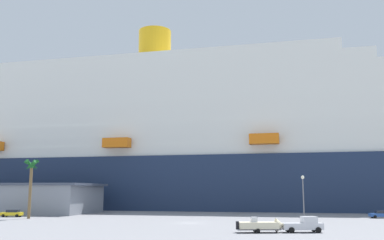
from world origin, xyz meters
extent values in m
plane|color=gray|center=(0.00, 30.00, 0.00)|extent=(600.00, 600.00, 0.00)
cube|color=#1E2D4C|center=(16.61, 56.08, 7.92)|extent=(249.01, 55.89, 15.85)
cube|color=white|center=(16.61, 56.08, 17.47)|extent=(219.25, 50.39, 3.24)
cube|color=white|center=(11.69, 56.60, 20.71)|extent=(211.19, 49.10, 3.24)
cube|color=white|center=(6.77, 57.11, 23.96)|extent=(201.32, 47.91, 3.24)
cube|color=white|center=(1.86, 57.63, 27.20)|extent=(188.14, 45.81, 3.24)
cube|color=white|center=(-3.06, 58.14, 30.45)|extent=(177.96, 44.54, 3.24)
cube|color=white|center=(-7.98, 58.66, 33.69)|extent=(169.59, 42.97, 3.24)
cube|color=white|center=(-12.89, 59.17, 36.94)|extent=(162.09, 42.04, 3.24)
cube|color=white|center=(-17.81, 59.69, 40.18)|extent=(152.67, 40.80, 3.24)
cube|color=white|center=(-22.73, 60.20, 43.43)|extent=(142.63, 39.50, 3.24)
cube|color=white|center=(-27.65, 60.72, 46.67)|extent=(134.73, 38.20, 3.24)
cylinder|color=yellow|center=(-20.27, 59.94, 53.92)|extent=(11.99, 11.99, 11.25)
cube|color=orange|center=(-28.06, 44.92, 19.74)|extent=(8.29, 4.02, 2.80)
cube|color=orange|center=(14.97, 40.41, 19.74)|extent=(8.29, 4.02, 2.80)
cube|color=silver|center=(18.03, -15.91, 0.85)|extent=(5.87, 2.96, 0.90)
cube|color=silver|center=(19.03, -15.74, 1.75)|extent=(2.31, 2.17, 0.90)
cube|color=#26333F|center=(19.69, -15.62, 1.66)|extent=(0.40, 1.67, 0.63)
cylinder|color=black|center=(19.79, -14.58, 0.40)|extent=(0.84, 0.42, 0.80)
cylinder|color=black|center=(20.14, -16.55, 0.40)|extent=(0.84, 0.42, 0.80)
cylinder|color=black|center=(16.09, -15.25, 0.40)|extent=(0.84, 0.42, 0.80)
cylinder|color=black|center=(16.45, -17.22, 0.40)|extent=(0.84, 0.42, 0.80)
cube|color=#595960|center=(11.90, -17.02, 0.47)|extent=(6.26, 3.01, 0.16)
cube|color=#595960|center=(15.39, -16.39, 0.47)|extent=(1.95, 0.47, 0.10)
cylinder|color=black|center=(11.43, -15.99, 0.32)|extent=(0.67, 0.33, 0.64)
cylinder|color=black|center=(11.82, -18.15, 0.32)|extent=(0.67, 0.33, 0.64)
cube|color=beige|center=(11.90, -17.02, 1.00)|extent=(5.76, 3.13, 0.90)
cone|color=beige|center=(14.98, -16.47, 1.00)|extent=(1.53, 2.16, 1.98)
cube|color=silver|center=(11.36, -17.12, 1.80)|extent=(0.96, 1.13, 0.70)
cube|color=black|center=(9.02, -17.54, 1.00)|extent=(0.44, 0.56, 1.10)
cylinder|color=brown|center=(-35.10, 7.82, 5.49)|extent=(0.63, 0.63, 10.99)
cone|color=#195923|center=(-34.70, 7.84, 11.09)|extent=(0.84, 3.06, 2.29)
cone|color=#195923|center=(-34.96, 8.20, 11.09)|extent=(3.22, 1.71, 1.90)
cone|color=#195923|center=(-35.36, 8.13, 11.09)|extent=(2.75, 2.50, 2.32)
cone|color=#195923|center=(-35.49, 7.85, 11.09)|extent=(0.87, 2.93, 2.52)
cone|color=#195923|center=(-35.23, 7.45, 11.09)|extent=(3.12, 1.69, 2.22)
cone|color=#195923|center=(-34.84, 7.51, 11.09)|extent=(2.65, 2.35, 2.59)
sphere|color=#195923|center=(-35.10, 7.82, 10.99)|extent=(1.10, 1.10, 1.10)
cylinder|color=slate|center=(19.65, -4.74, 3.87)|extent=(0.20, 0.20, 7.75)
sphere|color=#F9F2CC|center=(19.65, -4.74, 8.00)|extent=(0.56, 0.56, 0.56)
cube|color=yellow|center=(-41.79, 12.97, 0.68)|extent=(4.77, 2.45, 0.70)
cube|color=#1E232D|center=(-41.57, 13.00, 1.31)|extent=(2.75, 2.00, 0.55)
cylinder|color=black|center=(-43.16, 11.85, 0.33)|extent=(0.68, 0.31, 0.66)
cylinder|color=black|center=(-43.41, 13.68, 0.33)|extent=(0.68, 0.31, 0.66)
cylinder|color=black|center=(-40.18, 12.26, 0.33)|extent=(0.68, 0.31, 0.66)
cylinder|color=black|center=(-40.43, 14.09, 0.33)|extent=(0.68, 0.31, 0.66)
cube|color=#264C99|center=(38.32, 19.03, 0.68)|extent=(4.81, 2.16, 0.70)
cube|color=#1E232D|center=(38.56, 19.05, 1.31)|extent=(2.74, 1.81, 0.55)
cylinder|color=black|center=(36.86, 18.02, 0.33)|extent=(0.68, 0.27, 0.66)
cylinder|color=black|center=(36.71, 19.79, 0.33)|extent=(0.68, 0.27, 0.66)
camera|label=1|loc=(10.90, -80.77, 5.83)|focal=41.19mm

